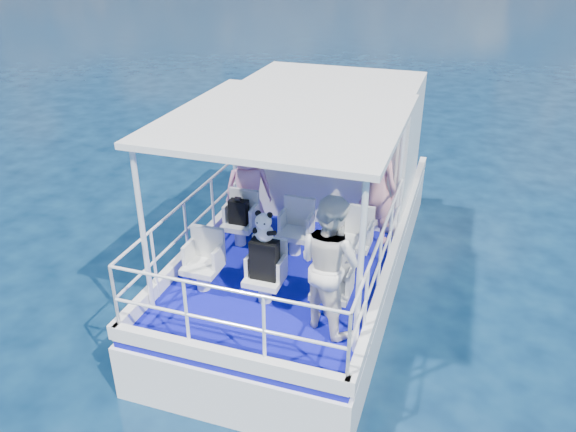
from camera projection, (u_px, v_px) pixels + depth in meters
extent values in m
plane|color=black|center=(291.00, 308.00, 8.82)|extent=(2000.00, 2000.00, 0.00)
cube|color=white|center=(309.00, 275.00, 9.67)|extent=(3.00, 7.00, 1.60)
cube|color=#0B0A8C|center=(310.00, 232.00, 9.28)|extent=(2.90, 6.90, 0.10)
cube|color=white|center=(332.00, 141.00, 9.86)|extent=(2.85, 2.00, 2.20)
cube|color=white|center=(286.00, 119.00, 7.23)|extent=(3.00, 3.20, 0.08)
cylinder|color=white|center=(143.00, 233.00, 6.86)|extent=(0.07, 0.07, 2.20)
cylinder|color=white|center=(360.00, 271.00, 6.10)|extent=(0.07, 0.07, 2.20)
cylinder|color=white|center=(236.00, 154.00, 9.31)|extent=(0.07, 0.07, 2.20)
cylinder|color=white|center=(400.00, 173.00, 8.55)|extent=(0.07, 0.07, 2.20)
cube|color=silver|center=(240.00, 233.00, 8.75)|extent=(0.48, 0.46, 0.38)
cube|color=silver|center=(295.00, 242.00, 8.50)|extent=(0.48, 0.46, 0.38)
cube|color=silver|center=(353.00, 252.00, 8.24)|extent=(0.48, 0.46, 0.38)
cube|color=silver|center=(203.00, 277.00, 7.65)|extent=(0.48, 0.46, 0.38)
cube|color=silver|center=(265.00, 289.00, 7.40)|extent=(0.48, 0.46, 0.38)
cube|color=silver|center=(331.00, 301.00, 7.14)|extent=(0.48, 0.46, 0.38)
imported|color=pink|center=(249.00, 189.00, 8.89)|extent=(0.68, 0.59, 1.51)
imported|color=pink|center=(377.00, 189.00, 8.59)|extent=(0.72, 0.58, 1.73)
imported|color=white|center=(330.00, 263.00, 6.64)|extent=(1.08, 1.01, 1.77)
cube|color=black|center=(239.00, 212.00, 8.56)|extent=(0.29, 0.16, 0.38)
cube|color=black|center=(265.00, 259.00, 7.18)|extent=(0.36, 0.20, 0.53)
cube|color=black|center=(238.00, 199.00, 8.45)|extent=(0.10, 0.06, 0.06)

